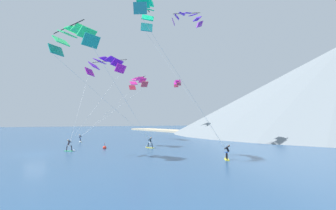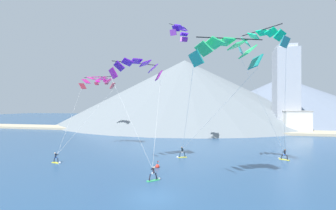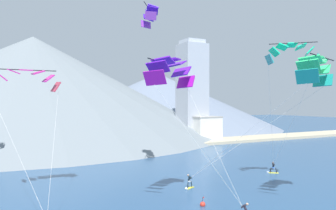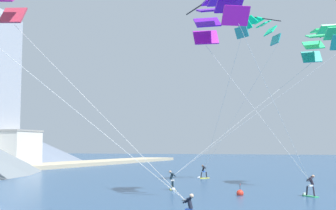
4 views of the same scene
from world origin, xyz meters
name	(u,v)px [view 1 (image 1 of 4)]	position (x,y,z in m)	size (l,w,h in m)	color
ground_plane	(35,154)	(0.00, 0.00, 0.00)	(400.00, 400.00, 0.00)	navy
kitesurfer_near_lead	(80,140)	(-16.96, 8.78, 0.43)	(1.79, 0.81, 1.63)	yellow
kitesurfer_near_trail	(149,144)	(0.13, 15.99, 0.54)	(1.75, 1.10, 1.78)	yellow
kitesurfer_mid_center	(227,155)	(15.82, 17.87, 0.49)	(1.65, 1.33, 1.70)	yellow
kitesurfer_far_left	(70,148)	(-1.07, 4.38, 0.52)	(1.55, 1.48, 1.73)	#33B266
parafoil_kite_near_lead	(138,82)	(-17.74, 21.45, 13.29)	(7.41, 13.51, 13.08)	#C6394D
parafoil_kite_near_trail	(74,38)	(6.57, 3.25, 13.82)	(9.83, 15.19, 13.56)	teal
parafoil_kite_mid_center	(146,11)	(11.30, 10.19, 16.67)	(7.54, 9.78, 16.50)	teal
parafoil_kite_far_left	(105,64)	(-5.39, 10.36, 13.76)	(7.64, 9.12, 13.56)	#AA15AC
parafoil_kite_distant_high_outer	(177,83)	(-24.97, 36.59, 15.19)	(4.69, 2.75, 1.76)	#99354D
parafoil_kite_distant_low_drift	(187,18)	(-1.27, 24.19, 23.15)	(3.27, 5.74, 2.61)	purple
race_marker_buoy	(105,148)	(-2.10, 9.52, 0.16)	(0.56, 0.56, 1.02)	red
shoreline_strip	(298,138)	(0.00, 53.44, 0.35)	(180.00, 10.00, 0.70)	#BCAD8E
shore_building_harbour_front	(210,128)	(-35.06, 56.21, 1.94)	(7.29, 6.12, 3.86)	silver
shore_building_quay_west	(263,129)	(-13.49, 57.79, 2.15)	(9.26, 6.20, 4.28)	silver
shore_building_old_town	(234,127)	(-21.52, 54.74, 2.62)	(6.99, 4.31, 5.22)	silver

